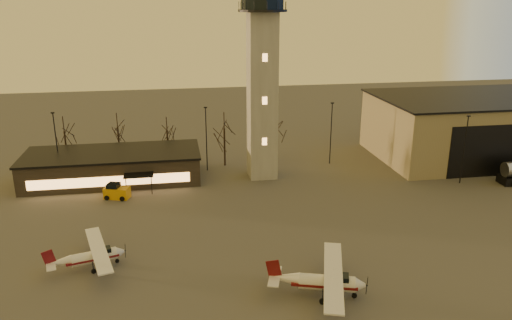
# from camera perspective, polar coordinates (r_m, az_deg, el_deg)

# --- Properties ---
(ground) EXTENTS (220.00, 220.00, 0.00)m
(ground) POSITION_cam_1_polar(r_m,az_deg,el_deg) (49.60, 7.09, -13.46)
(ground) COLOR #413E3C
(ground) RESTS_ON ground
(control_tower) EXTENTS (6.80, 6.80, 32.60)m
(control_tower) POSITION_cam_1_polar(r_m,az_deg,el_deg) (72.15, 0.73, 10.48)
(control_tower) COLOR gray
(control_tower) RESTS_ON ground
(hangar) EXTENTS (30.60, 20.60, 10.30)m
(hangar) POSITION_cam_1_polar(r_m,az_deg,el_deg) (91.35, 23.06, 3.51)
(hangar) COLOR #857857
(hangar) RESTS_ON ground
(terminal) EXTENTS (25.40, 12.20, 4.30)m
(terminal) POSITION_cam_1_polar(r_m,az_deg,el_deg) (76.62, -16.00, -0.67)
(terminal) COLOR black
(terminal) RESTS_ON ground
(light_poles) EXTENTS (58.50, 12.25, 10.14)m
(light_poles) POSITION_cam_1_polar(r_m,az_deg,el_deg) (75.41, 0.93, 2.33)
(light_poles) COLOR black
(light_poles) RESTS_ON ground
(tree_row) EXTENTS (37.20, 9.20, 8.80)m
(tree_row) POSITION_cam_1_polar(r_m,az_deg,el_deg) (81.95, -9.97, 3.72)
(tree_row) COLOR black
(tree_row) RESTS_ON ground
(cessna_front) EXTENTS (9.72, 11.98, 3.34)m
(cessna_front) POSITION_cam_1_polar(r_m,az_deg,el_deg) (46.82, 8.25, -13.94)
(cessna_front) COLOR silver
(cessna_front) RESTS_ON ground
(cessna_rear) EXTENTS (8.33, 10.37, 2.87)m
(cessna_rear) POSITION_cam_1_polar(r_m,az_deg,el_deg) (53.33, -17.85, -10.64)
(cessna_rear) COLOR silver
(cessna_rear) RESTS_ON ground
(service_cart) EXTENTS (3.66, 2.89, 2.07)m
(service_cart) POSITION_cam_1_polar(r_m,az_deg,el_deg) (70.01, -15.64, -3.60)
(service_cart) COLOR #C6890B
(service_cart) RESTS_ON ground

